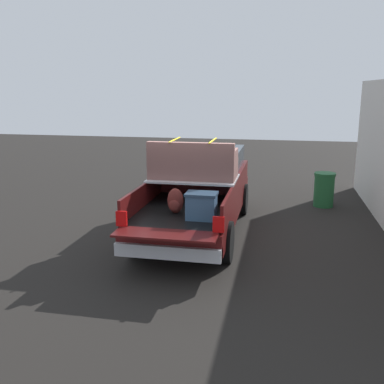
{
  "coord_description": "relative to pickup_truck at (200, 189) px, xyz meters",
  "views": [
    {
      "loc": [
        -9.83,
        -1.89,
        3.3
      ],
      "look_at": [
        -0.6,
        0.0,
        1.1
      ],
      "focal_mm": 41.34,
      "sensor_mm": 36.0,
      "label": 1
    }
  ],
  "objects": [
    {
      "name": "pickup_truck",
      "position": [
        0.0,
        0.0,
        0.0
      ],
      "size": [
        6.05,
        2.06,
        2.23
      ],
      "color": "#470F0F",
      "rests_on": "ground_plane"
    },
    {
      "name": "trash_can",
      "position": [
        2.65,
        -3.12,
        -0.46
      ],
      "size": [
        0.6,
        0.6,
        0.98
      ],
      "color": "#1E592D",
      "rests_on": "ground_plane"
    },
    {
      "name": "ground_plane",
      "position": [
        -0.36,
        0.0,
        -0.95
      ],
      "size": [
        40.0,
        40.0,
        0.0
      ],
      "primitive_type": "plane",
      "color": "black"
    }
  ]
}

